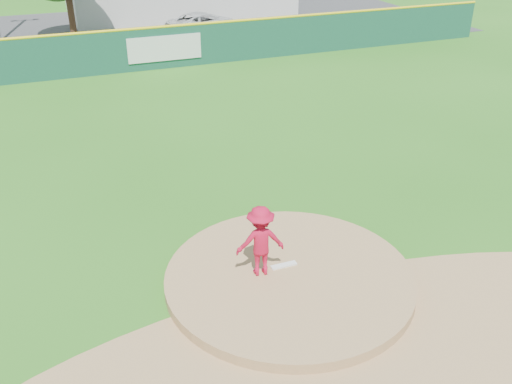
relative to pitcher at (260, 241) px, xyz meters
name	(u,v)px	position (x,y,z in m)	size (l,w,h in m)	color
ground	(289,283)	(0.58, -0.28, -1.07)	(120.00, 120.00, 0.00)	#286B19
pitchers_mound	(289,283)	(0.58, -0.28, -1.07)	(5.50, 5.50, 0.50)	#9E774C
pitching_rubber	(284,265)	(0.58, 0.02, -0.80)	(0.60, 0.15, 0.04)	white
infield_dirt_arc	(359,377)	(0.58, -3.28, -1.06)	(15.40, 15.40, 0.01)	#9E774C
parking_lot	(106,33)	(0.58, 26.72, -1.06)	(44.00, 16.00, 0.02)	#38383A
pitcher	(260,241)	(0.00, 0.00, 0.00)	(1.06, 0.61, 1.64)	#B80F31
van	(202,23)	(6.09, 24.45, -0.42)	(2.09, 4.54, 1.26)	silver
fence_banners	(53,59)	(-3.01, 17.64, -0.07)	(13.94, 0.04, 1.20)	#5B0D1D
outfield_fence	(132,49)	(0.58, 17.72, 0.02)	(40.00, 0.14, 2.07)	#164938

